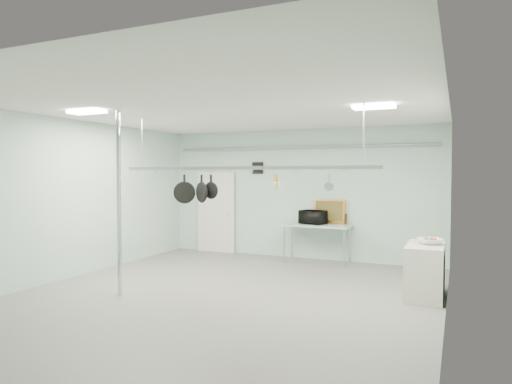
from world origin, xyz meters
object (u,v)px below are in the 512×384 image
at_px(prep_table, 317,227).
at_px(pot_rack, 241,166).
at_px(side_cabinet, 425,271).
at_px(skillet_right, 211,187).
at_px(coffee_canister, 321,220).
at_px(skillet_mid, 202,189).
at_px(microwave, 313,217).
at_px(chrome_pole, 119,203).
at_px(fruit_bowl, 430,241).
at_px(skillet_left, 184,189).

relative_size(prep_table, pot_rack, 0.33).
bearing_deg(side_cabinet, skillet_right, -162.75).
bearing_deg(prep_table, coffee_canister, 4.86).
bearing_deg(skillet_mid, microwave, 102.73).
relative_size(skillet_mid, skillet_right, 1.20).
distance_m(chrome_pole, side_cabinet, 5.37).
relative_size(chrome_pole, pot_rack, 0.67).
xyz_separation_m(pot_rack, skillet_mid, (-0.79, 0.00, -0.40)).
distance_m(coffee_canister, fruit_bowl, 3.32).
relative_size(pot_rack, coffee_canister, 25.65).
bearing_deg(chrome_pole, skillet_mid, 38.96).
distance_m(skillet_left, skillet_mid, 0.37).
height_order(pot_rack, skillet_left, pot_rack).
bearing_deg(prep_table, pot_rack, -96.91).
distance_m(side_cabinet, fruit_bowl, 0.51).
relative_size(side_cabinet, fruit_bowl, 2.91).
bearing_deg(skillet_right, side_cabinet, 28.43).
bearing_deg(chrome_pole, pot_rack, 25.35).
distance_m(fruit_bowl, skillet_left, 4.41).
relative_size(chrome_pole, fruit_bowl, 7.77).
bearing_deg(prep_table, chrome_pole, -118.71).
height_order(prep_table, pot_rack, pot_rack).
bearing_deg(side_cabinet, skillet_mid, -163.60).
distance_m(side_cabinet, coffee_canister, 3.35).
distance_m(prep_table, pot_rack, 3.61).
xyz_separation_m(prep_table, skillet_right, (-0.99, -3.30, 1.04)).
bearing_deg(coffee_canister, fruit_bowl, -40.50).
relative_size(fruit_bowl, skillet_mid, 0.80).
distance_m(skillet_mid, skillet_right, 0.20).
distance_m(chrome_pole, fruit_bowl, 5.36).
bearing_deg(coffee_canister, microwave, 177.31).
height_order(microwave, skillet_right, skillet_right).
height_order(pot_rack, skillet_right, pot_rack).
bearing_deg(skillet_left, skillet_right, -22.29).
bearing_deg(coffee_canister, chrome_pole, -119.59).
bearing_deg(prep_table, skillet_right, -106.74).
distance_m(prep_table, microwave, 0.26).
height_order(prep_table, skillet_left, skillet_left).
height_order(side_cabinet, fruit_bowl, fruit_bowl).
bearing_deg(prep_table, microwave, 170.68).
bearing_deg(skillet_left, chrome_pole, -152.00).
bearing_deg(skillet_left, pot_rack, -22.29).
distance_m(microwave, fruit_bowl, 3.48).
height_order(side_cabinet, skillet_left, skillet_left).
bearing_deg(prep_table, side_cabinet, -40.79).
relative_size(side_cabinet, microwave, 2.04).
height_order(pot_rack, coffee_canister, pot_rack).
bearing_deg(skillet_mid, fruit_bowl, 47.71).
bearing_deg(pot_rack, skillet_left, 180.00).
bearing_deg(pot_rack, chrome_pole, -154.65).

